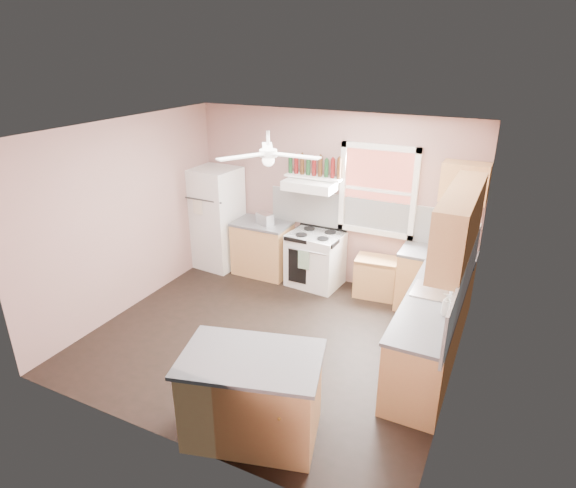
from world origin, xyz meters
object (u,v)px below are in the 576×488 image
at_px(refrigerator, 217,218).
at_px(cart, 376,277).
at_px(stove, 315,259).
at_px(island, 252,398).
at_px(toaster, 265,219).

xyz_separation_m(refrigerator, cart, (2.79, 0.10, -0.55)).
height_order(stove, island, same).
bearing_deg(island, cart, 70.53).
xyz_separation_m(refrigerator, stove, (1.81, 0.05, -0.43)).
distance_m(toaster, island, 3.63).
height_order(toaster, cart, toaster).
xyz_separation_m(toaster, stove, (0.88, 0.05, -0.56)).
height_order(refrigerator, island, refrigerator).
bearing_deg(toaster, island, -41.49).
relative_size(toaster, stove, 0.33).
relative_size(toaster, island, 0.23).
bearing_deg(stove, toaster, -172.08).
height_order(toaster, island, toaster).
xyz_separation_m(stove, island, (0.73, -3.25, 0.00)).
bearing_deg(cart, refrigerator, 175.83).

